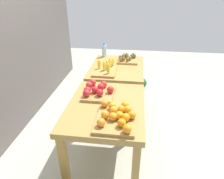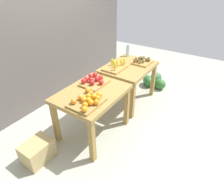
{
  "view_description": "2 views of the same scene",
  "coord_description": "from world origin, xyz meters",
  "px_view_note": "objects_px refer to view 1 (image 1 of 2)",
  "views": [
    {
      "loc": [
        -2.3,
        -0.29,
        1.87
      ],
      "look_at": [
        0.09,
        0.02,
        0.59
      ],
      "focal_mm": 31.74,
      "sensor_mm": 36.0,
      "label": 1
    },
    {
      "loc": [
        -2.37,
        -1.53,
        2.19
      ],
      "look_at": [
        -0.08,
        -0.04,
        0.57
      ],
      "focal_mm": 30.44,
      "sensor_mm": 36.0,
      "label": 2
    }
  ],
  "objects_px": {
    "orange_bin": "(117,116)",
    "watermelon_pile": "(132,80)",
    "display_table_left": "(106,113)",
    "banana_crate": "(106,69)",
    "kiwi_bin": "(127,59)",
    "water_bottle": "(104,50)",
    "display_table_right": "(117,73)",
    "apple_bin": "(98,90)"
  },
  "relations": [
    {
      "from": "display_table_left",
      "to": "orange_bin",
      "type": "distance_m",
      "value": 0.33
    },
    {
      "from": "apple_bin",
      "to": "banana_crate",
      "type": "bearing_deg",
      "value": 0.89
    },
    {
      "from": "apple_bin",
      "to": "kiwi_bin",
      "type": "xyz_separation_m",
      "value": [
        1.16,
        -0.27,
        -0.01
      ]
    },
    {
      "from": "orange_bin",
      "to": "banana_crate",
      "type": "xyz_separation_m",
      "value": [
        1.14,
        0.28,
        -0.0
      ]
    },
    {
      "from": "apple_bin",
      "to": "water_bottle",
      "type": "xyz_separation_m",
      "value": [
        1.34,
        0.14,
        0.06
      ]
    },
    {
      "from": "orange_bin",
      "to": "banana_crate",
      "type": "bearing_deg",
      "value": 13.9
    },
    {
      "from": "orange_bin",
      "to": "banana_crate",
      "type": "height_order",
      "value": "banana_crate"
    },
    {
      "from": "apple_bin",
      "to": "orange_bin",
      "type": "bearing_deg",
      "value": -150.12
    },
    {
      "from": "apple_bin",
      "to": "water_bottle",
      "type": "relative_size",
      "value": 1.76
    },
    {
      "from": "orange_bin",
      "to": "watermelon_pile",
      "type": "distance_m",
      "value": 2.35
    },
    {
      "from": "display_table_right",
      "to": "watermelon_pile",
      "type": "distance_m",
      "value": 1.04
    },
    {
      "from": "orange_bin",
      "to": "apple_bin",
      "type": "relative_size",
      "value": 1.17
    },
    {
      "from": "display_table_left",
      "to": "water_bottle",
      "type": "relative_size",
      "value": 4.55
    },
    {
      "from": "display_table_left",
      "to": "apple_bin",
      "type": "distance_m",
      "value": 0.3
    },
    {
      "from": "water_bottle",
      "to": "watermelon_pile",
      "type": "bearing_deg",
      "value": -48.96
    },
    {
      "from": "kiwi_bin",
      "to": "banana_crate",
      "type": "bearing_deg",
      "value": 150.16
    },
    {
      "from": "display_table_left",
      "to": "banana_crate",
      "type": "relative_size",
      "value": 2.36
    },
    {
      "from": "display_table_left",
      "to": "orange_bin",
      "type": "bearing_deg",
      "value": -151.19
    },
    {
      "from": "banana_crate",
      "to": "watermelon_pile",
      "type": "height_order",
      "value": "banana_crate"
    },
    {
      "from": "banana_crate",
      "to": "kiwi_bin",
      "type": "xyz_separation_m",
      "value": [
        0.5,
        -0.28,
        -0.0
      ]
    },
    {
      "from": "banana_crate",
      "to": "kiwi_bin",
      "type": "distance_m",
      "value": 0.57
    },
    {
      "from": "apple_bin",
      "to": "kiwi_bin",
      "type": "height_order",
      "value": "apple_bin"
    },
    {
      "from": "display_table_right",
      "to": "water_bottle",
      "type": "distance_m",
      "value": 0.56
    },
    {
      "from": "display_table_right",
      "to": "water_bottle",
      "type": "bearing_deg",
      "value": 31.84
    },
    {
      "from": "orange_bin",
      "to": "water_bottle",
      "type": "relative_size",
      "value": 2.05
    },
    {
      "from": "water_bottle",
      "to": "watermelon_pile",
      "type": "distance_m",
      "value": 1.0
    },
    {
      "from": "banana_crate",
      "to": "watermelon_pile",
      "type": "distance_m",
      "value": 1.35
    },
    {
      "from": "display_table_left",
      "to": "watermelon_pile",
      "type": "bearing_deg",
      "value": -6.45
    },
    {
      "from": "apple_bin",
      "to": "watermelon_pile",
      "type": "bearing_deg",
      "value": -11.33
    },
    {
      "from": "kiwi_bin",
      "to": "watermelon_pile",
      "type": "height_order",
      "value": "kiwi_bin"
    },
    {
      "from": "display_table_right",
      "to": "apple_bin",
      "type": "relative_size",
      "value": 2.58
    },
    {
      "from": "display_table_right",
      "to": "apple_bin",
      "type": "height_order",
      "value": "apple_bin"
    },
    {
      "from": "display_table_right",
      "to": "watermelon_pile",
      "type": "relative_size",
      "value": 1.66
    },
    {
      "from": "banana_crate",
      "to": "orange_bin",
      "type": "bearing_deg",
      "value": -166.1
    },
    {
      "from": "orange_bin",
      "to": "kiwi_bin",
      "type": "xyz_separation_m",
      "value": [
        1.64,
        -0.0,
        -0.01
      ]
    },
    {
      "from": "kiwi_bin",
      "to": "display_table_left",
      "type": "bearing_deg",
      "value": 174.06
    },
    {
      "from": "watermelon_pile",
      "to": "display_table_left",
      "type": "bearing_deg",
      "value": 173.55
    },
    {
      "from": "display_table_left",
      "to": "watermelon_pile",
      "type": "relative_size",
      "value": 1.66
    },
    {
      "from": "display_table_left",
      "to": "banana_crate",
      "type": "distance_m",
      "value": 0.91
    },
    {
      "from": "orange_bin",
      "to": "banana_crate",
      "type": "relative_size",
      "value": 1.07
    },
    {
      "from": "display_table_right",
      "to": "banana_crate",
      "type": "height_order",
      "value": "banana_crate"
    },
    {
      "from": "kiwi_bin",
      "to": "water_bottle",
      "type": "xyz_separation_m",
      "value": [
        0.18,
        0.42,
        0.07
      ]
    }
  ]
}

